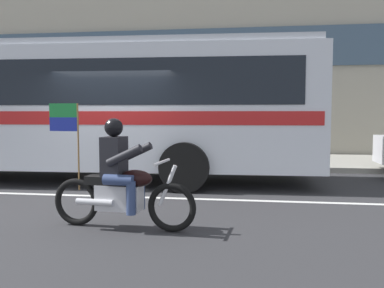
# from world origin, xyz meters

# --- Properties ---
(ground_plane) EXTENTS (60.00, 60.00, 0.00)m
(ground_plane) POSITION_xyz_m (0.00, 0.00, 0.00)
(ground_plane) COLOR #2B2B2D
(sidewalk_curb) EXTENTS (28.00, 3.80, 0.15)m
(sidewalk_curb) POSITION_xyz_m (0.00, 5.10, 0.07)
(sidewalk_curb) COLOR gray
(sidewalk_curb) RESTS_ON ground_plane
(lane_center_stripe) EXTENTS (26.60, 0.14, 0.01)m
(lane_center_stripe) POSITION_xyz_m (0.00, -0.60, 0.00)
(lane_center_stripe) COLOR silver
(lane_center_stripe) RESTS_ON ground_plane
(office_building_facade) EXTENTS (28.00, 0.89, 11.44)m
(office_building_facade) POSITION_xyz_m (0.00, 7.39, 5.73)
(office_building_facade) COLOR gray
(office_building_facade) RESTS_ON ground_plane
(transit_bus) EXTENTS (12.81, 2.97, 3.22)m
(transit_bus) POSITION_xyz_m (-1.97, 1.19, 1.88)
(transit_bus) COLOR silver
(transit_bus) RESTS_ON ground_plane
(motorcycle_with_rider) EXTENTS (2.19, 0.65, 1.78)m
(motorcycle_with_rider) POSITION_xyz_m (1.06, -2.70, 0.67)
(motorcycle_with_rider) COLOR black
(motorcycle_with_rider) RESTS_ON ground_plane
(fire_hydrant) EXTENTS (0.22, 0.30, 0.75)m
(fire_hydrant) POSITION_xyz_m (3.68, 4.05, 0.52)
(fire_hydrant) COLOR #4C8C3F
(fire_hydrant) RESTS_ON sidewalk_curb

